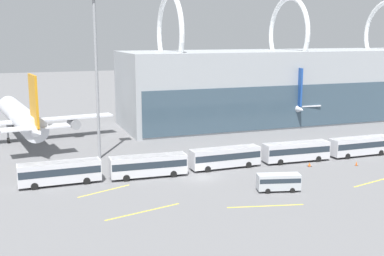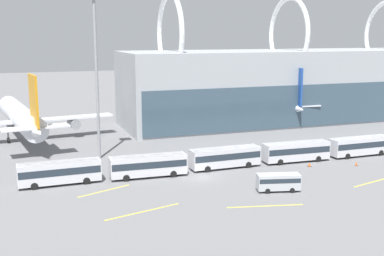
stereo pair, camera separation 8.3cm
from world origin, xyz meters
TOP-DOWN VIEW (x-y plane):
  - ground_plane at (0.00, 0.00)m, footprint 440.00×440.00m
  - terminal_building at (51.66, 38.58)m, footprint 110.03×22.22m
  - airliner_at_gate_near at (-24.71, 35.19)m, footprint 36.34×39.69m
  - airliner_at_gate_far at (34.69, 42.54)m, footprint 39.17×36.78m
  - shuttle_bus_0 at (-20.12, 3.66)m, footprint 11.41×2.89m
  - shuttle_bus_1 at (-7.42, 2.99)m, footprint 11.48×3.19m
  - shuttle_bus_2 at (5.28, 3.62)m, footprint 11.43×2.92m
  - shuttle_bus_3 at (17.98, 3.24)m, footprint 11.47×3.14m
  - shuttle_bus_4 at (30.68, 2.95)m, footprint 11.39×2.80m
  - service_van_foreground at (7.48, -9.35)m, footprint 6.08×3.29m
  - floodlight_mast at (-12.50, 16.60)m, footprint 2.20×2.20m
  - lane_stripe_0 at (-11.63, -10.72)m, footprint 9.80×2.76m
  - lane_stripe_1 at (-14.74, -1.34)m, footprint 7.60×3.25m
  - lane_stripe_2 at (3.08, -13.95)m, footprint 9.49×2.42m
  - lane_stripe_3 at (23.06, -10.19)m, footprint 9.58×2.66m
  - traffic_cone_0 at (25.92, -2.25)m, footprint 0.45×0.45m
  - traffic_cone_1 at (18.51, -0.04)m, footprint 0.64×0.64m

SIDE VIEW (x-z plane):
  - ground_plane at x=0.00m, z-range 0.00..0.00m
  - lane_stripe_0 at x=-11.63m, z-range 0.00..0.01m
  - lane_stripe_1 at x=-14.74m, z-range 0.00..0.01m
  - lane_stripe_2 at x=3.08m, z-range 0.00..0.01m
  - lane_stripe_3 at x=23.06m, z-range 0.00..0.01m
  - traffic_cone_1 at x=18.51m, z-range -0.01..0.63m
  - traffic_cone_0 at x=25.92m, z-range -0.01..0.73m
  - service_van_foreground at x=7.48m, z-range 0.21..2.60m
  - shuttle_bus_0 at x=-20.12m, z-range 0.28..3.55m
  - shuttle_bus_1 at x=-7.42m, z-range 0.28..3.55m
  - shuttle_bus_2 at x=5.28m, z-range 0.28..3.55m
  - shuttle_bus_3 at x=17.98m, z-range 0.28..3.55m
  - shuttle_bus_4 at x=30.68m, z-range 0.28..3.55m
  - airliner_at_gate_far at x=34.69m, z-range -2.25..11.43m
  - airliner_at_gate_near at x=-24.71m, z-range -2.31..11.99m
  - terminal_building at x=51.66m, z-range -6.00..23.92m
  - floodlight_mast at x=-12.50m, z-range 3.53..31.66m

